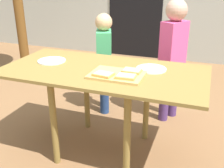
# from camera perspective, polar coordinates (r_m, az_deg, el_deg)

# --- Properties ---
(ground_plane) EXTENTS (16.00, 16.00, 0.00)m
(ground_plane) POSITION_cam_1_polar(r_m,az_deg,el_deg) (2.26, -1.70, -13.64)
(ground_plane) COLOR brown
(dining_table) EXTENTS (1.48, 0.73, 0.69)m
(dining_table) POSITION_cam_1_polar(r_m,az_deg,el_deg) (1.97, -1.89, 0.86)
(dining_table) COLOR olive
(dining_table) RESTS_ON ground
(cutting_board) EXTENTS (0.36, 0.26, 0.02)m
(cutting_board) POSITION_cam_1_polar(r_m,az_deg,el_deg) (1.81, 1.07, 1.96)
(cutting_board) COLOR tan
(cutting_board) RESTS_ON dining_table
(pizza_slice_near_left) EXTENTS (0.14, 0.11, 0.02)m
(pizza_slice_near_left) POSITION_cam_1_polar(r_m,az_deg,el_deg) (1.77, -1.86, 2.09)
(pizza_slice_near_left) COLOR #E1A14C
(pizza_slice_near_left) RESTS_ON cutting_board
(pizza_slice_far_right) EXTENTS (0.13, 0.10, 0.02)m
(pizza_slice_far_right) POSITION_cam_1_polar(r_m,az_deg,el_deg) (1.84, 4.23, 2.83)
(pizza_slice_far_right) COLOR #E1A14C
(pizza_slice_far_right) RESTS_ON cutting_board
(pizza_slice_near_right) EXTENTS (0.13, 0.10, 0.02)m
(pizza_slice_near_right) POSITION_cam_1_polar(r_m,az_deg,el_deg) (1.74, 2.98, 1.63)
(pizza_slice_near_right) COLOR #E1A14C
(pizza_slice_near_right) RESTS_ON cutting_board
(plate_white_left) EXTENTS (0.22, 0.22, 0.01)m
(plate_white_left) POSITION_cam_1_polar(r_m,az_deg,el_deg) (2.18, -12.70, 4.85)
(plate_white_left) COLOR white
(plate_white_left) RESTS_ON dining_table
(plate_white_right) EXTENTS (0.22, 0.22, 0.01)m
(plate_white_right) POSITION_cam_1_polar(r_m,az_deg,el_deg) (1.96, 8.35, 3.22)
(plate_white_right) COLOR white
(plate_white_right) RESTS_ON dining_table
(child_left) EXTENTS (0.22, 0.27, 1.00)m
(child_left) POSITION_cam_1_polar(r_m,az_deg,el_deg) (2.65, -1.70, 5.59)
(child_left) COLOR navy
(child_left) RESTS_ON ground
(child_right) EXTENTS (0.24, 0.28, 1.14)m
(child_right) POSITION_cam_1_polar(r_m,az_deg,el_deg) (2.52, 12.82, 6.64)
(child_right) COLOR #4C3068
(child_right) RESTS_ON ground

